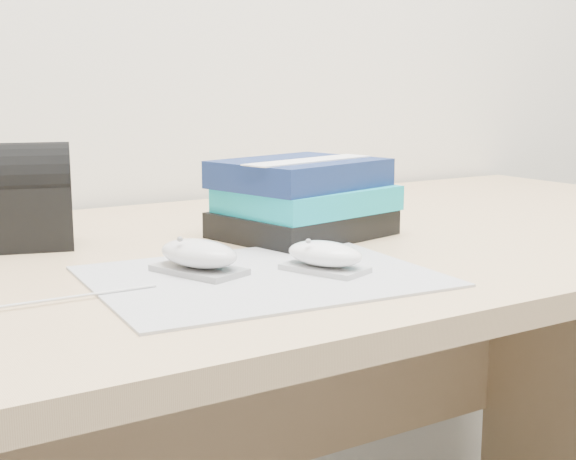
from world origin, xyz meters
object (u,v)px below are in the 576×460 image
mouse_rear (199,256)px  mouse_front (325,256)px  desk (281,382)px  pouch (15,197)px  book_stack (303,199)px

mouse_rear → mouse_front: mouse_rear is taller
mouse_rear → mouse_front: 0.14m
mouse_rear → mouse_front: size_ratio=1.10×
mouse_rear → desk: bearing=41.1°
pouch → mouse_front: bearing=-52.7°
desk → pouch: bearing=169.0°
book_stack → pouch: bearing=159.8°
desk → mouse_front: mouse_front is taller
book_stack → pouch: 0.38m
book_stack → mouse_front: bearing=-117.0°
desk → pouch: size_ratio=9.84×
mouse_rear → pouch: bearing=116.2°
desk → book_stack: 0.29m
desk → mouse_rear: 0.39m
mouse_front → book_stack: 0.23m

